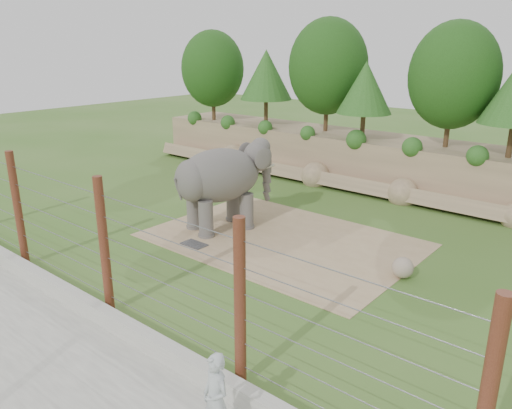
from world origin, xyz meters
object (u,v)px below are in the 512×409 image
Objects in this scene: barrier_fence at (104,247)px; zookeeper at (216,399)px; stone_ball at (403,268)px; elephant at (220,188)px.

zookeeper is at bearing -15.03° from barrier_fence.
elephant is at bearing -176.59° from stone_ball.
zookeeper is at bearing -88.40° from stone_ball.
elephant is 6.19× the size of stone_ball.
zookeeper is (0.25, -8.91, 0.58)m from stone_ball.
zookeeper is at bearing -28.05° from elephant.
elephant is 0.21× the size of barrier_fence.
stone_ball is 0.37× the size of zookeeper.
stone_ball is at bearing 21.88° from elephant.
zookeeper reaches higher than stone_ball.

